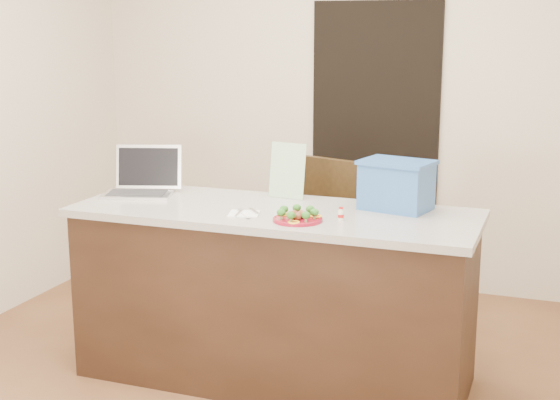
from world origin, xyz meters
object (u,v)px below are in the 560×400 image
(plate, at_px, (298,219))
(yogurt_bottle, at_px, (341,215))
(blue_box, at_px, (396,185))
(napkin, at_px, (244,214))
(chair, at_px, (328,239))
(island, at_px, (274,295))
(laptop, at_px, (143,181))

(plate, relative_size, yogurt_bottle, 3.84)
(blue_box, bearing_deg, napkin, -138.66)
(napkin, distance_m, blue_box, 0.78)
(chair, bearing_deg, napkin, -84.61)
(island, xyz_separation_m, plate, (0.19, -0.19, 0.47))
(napkin, relative_size, blue_box, 0.37)
(yogurt_bottle, height_order, chair, chair)
(island, distance_m, yogurt_bottle, 0.62)
(island, bearing_deg, laptop, 172.35)
(napkin, relative_size, yogurt_bottle, 2.38)
(plate, xyz_separation_m, laptop, (-1.01, 0.30, 0.06))
(napkin, bearing_deg, chair, 76.75)
(island, distance_m, napkin, 0.50)
(laptop, bearing_deg, blue_box, -13.40)
(island, bearing_deg, plate, -44.87)
(island, distance_m, chair, 0.68)
(laptop, height_order, chair, laptop)
(plate, distance_m, laptop, 1.05)
(island, bearing_deg, napkin, -123.57)
(plate, height_order, blue_box, blue_box)
(blue_box, relative_size, chair, 0.37)
(plate, xyz_separation_m, chair, (-0.10, 0.85, -0.33))
(island, height_order, chair, chair)
(napkin, xyz_separation_m, yogurt_bottle, (0.48, 0.06, 0.02))
(island, height_order, plate, plate)
(island, distance_m, plate, 0.54)
(plate, distance_m, yogurt_bottle, 0.21)
(chair, bearing_deg, laptop, -130.15)
(plate, xyz_separation_m, yogurt_bottle, (0.19, 0.10, 0.02))
(napkin, bearing_deg, yogurt_bottle, 6.72)
(chair, bearing_deg, island, -79.12)
(plate, relative_size, blue_box, 0.60)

